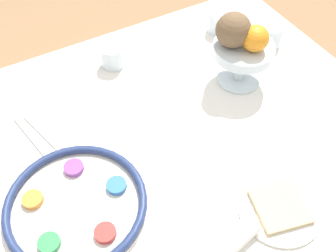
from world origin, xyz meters
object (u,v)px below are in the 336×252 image
coconut (233,30)px  orange_fruit (255,38)px  cup_mid (219,22)px  seder_plate (76,205)px  napkin_roll (229,245)px  cup_near (112,56)px  bread_plate (280,208)px  cup_far (271,35)px  fruit_stand (243,55)px

coconut → orange_fruit: bearing=-49.6°
orange_fruit → cup_mid: orange_fruit is taller
seder_plate → napkin_roll: (0.25, -0.25, 0.01)m
coconut → cup_near: 0.38m
bread_plate → napkin_roll: napkin_roll is taller
coconut → cup_mid: coconut is taller
seder_plate → cup_mid: 0.78m
cup_near → cup_far: size_ratio=1.00×
napkin_roll → cup_near: bearing=87.5°
fruit_stand → orange_fruit: size_ratio=2.35×
seder_plate → cup_far: size_ratio=4.46×
cup_mid → napkin_roll: bearing=-122.3°
bread_plate → napkin_roll: (-0.16, -0.02, 0.02)m
seder_plate → cup_near: 0.50m
cup_near → fruit_stand: bearing=-39.6°
seder_plate → cup_far: cup_far is taller
bread_plate → cup_near: 0.66m
seder_plate → bread_plate: size_ratio=1.70×
fruit_stand → bread_plate: (-0.17, -0.40, -0.09)m
cup_near → orange_fruit: bearing=-41.3°
coconut → fruit_stand: bearing=-36.8°
napkin_roll → coconut: bearing=55.8°
cup_near → cup_mid: 0.39m
coconut → seder_plate: bearing=-160.9°
cup_far → orange_fruit: bearing=-147.0°
orange_fruit → cup_near: size_ratio=1.00×
fruit_stand → coconut: bearing=143.2°
seder_plate → orange_fruit: bearing=13.7°
bread_plate → fruit_stand: bearing=66.9°
coconut → cup_near: bearing=140.2°
fruit_stand → napkin_roll: size_ratio=1.10×
orange_fruit → cup_near: (-0.31, 0.27, -0.13)m
cup_mid → cup_near: bearing=177.8°
bread_plate → orange_fruit: bearing=64.2°
seder_plate → bread_plate: bearing=-29.5°
orange_fruit → cup_far: bearing=33.0°
fruit_stand → bread_plate: 0.45m
coconut → bread_plate: bearing=-108.6°
fruit_stand → cup_near: bearing=140.4°
seder_plate → napkin_roll: bearing=-45.4°
orange_fruit → coconut: bearing=130.4°
orange_fruit → napkin_roll: size_ratio=0.47×
bread_plate → cup_far: cup_far is taller
bread_plate → cup_far: bearing=53.7°
orange_fruit → cup_mid: bearing=74.2°
orange_fruit → coconut: coconut is taller
cup_far → fruit_stand: bearing=-154.3°
cup_far → bread_plate: bearing=-126.3°
napkin_roll → orange_fruit: bearing=49.3°
orange_fruit → fruit_stand: bearing=113.5°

